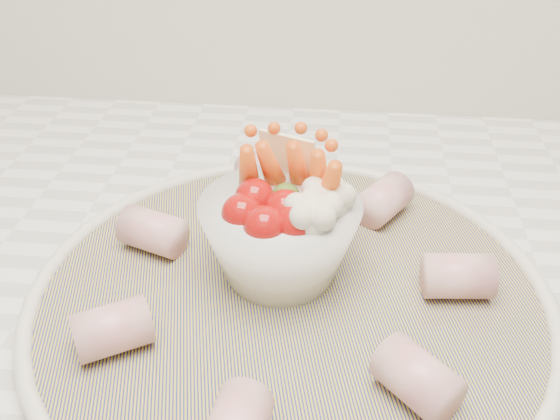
# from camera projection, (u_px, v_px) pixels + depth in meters

# --- Properties ---
(serving_platter) EXTENTS (0.47, 0.47, 0.02)m
(serving_platter) POSITION_uv_depth(u_px,v_px,m) (290.00, 296.00, 0.47)
(serving_platter) COLOR navy
(serving_platter) RESTS_ON kitchen_counter
(veggie_bowl) EXTENTS (0.12, 0.12, 0.11)m
(veggie_bowl) POSITION_uv_depth(u_px,v_px,m) (282.00, 228.00, 0.46)
(veggie_bowl) COLOR white
(veggie_bowl) RESTS_ON serving_platter
(cured_meat_rolls) EXTENTS (0.29, 0.32, 0.03)m
(cured_meat_rolls) POSITION_uv_depth(u_px,v_px,m) (288.00, 275.00, 0.45)
(cured_meat_rolls) COLOR #C05767
(cured_meat_rolls) RESTS_ON serving_platter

